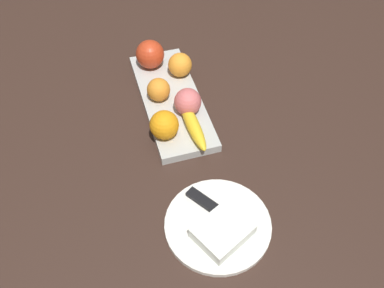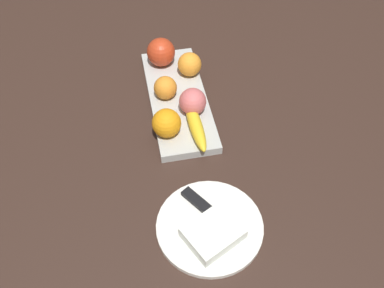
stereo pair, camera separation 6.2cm
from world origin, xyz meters
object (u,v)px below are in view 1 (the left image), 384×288
at_px(orange_center, 180,65).
at_px(dinner_plate, 218,225).
at_px(fruit_tray, 171,101).
at_px(knife, 209,205).
at_px(peach, 188,102).
at_px(orange_near_apple, 164,125).
at_px(orange_near_banana, 159,90).
at_px(banana, 193,124).
at_px(folded_napkin, 223,231).
at_px(apple, 151,54).

bearing_deg(orange_center, dinner_plate, -5.81).
height_order(fruit_tray, knife, same).
bearing_deg(peach, orange_near_apple, -51.32).
bearing_deg(knife, orange_near_banana, 150.49).
relative_size(banana, folded_napkin, 1.64).
height_order(orange_near_banana, folded_napkin, orange_near_banana).
distance_m(fruit_tray, knife, 0.36).
relative_size(apple, folded_napkin, 0.73).
xyz_separation_m(banana, orange_center, (-0.22, 0.03, 0.02)).
bearing_deg(dinner_plate, folded_napkin, -0.00).
distance_m(orange_near_apple, peach, 0.10).
bearing_deg(dinner_plate, orange_near_banana, -175.44).
relative_size(banana, orange_near_banana, 2.93).
bearing_deg(dinner_plate, banana, 175.15).
bearing_deg(orange_near_banana, apple, 175.35).
distance_m(folded_napkin, knife, 0.08).
relative_size(fruit_tray, banana, 2.19).
distance_m(peach, dinner_plate, 0.34).
relative_size(fruit_tray, knife, 2.52).
bearing_deg(banana, apple, 7.00).
xyz_separation_m(orange_near_apple, dinner_plate, (0.27, 0.05, -0.05)).
bearing_deg(orange_near_apple, fruit_tray, 158.51).
height_order(fruit_tray, banana, banana).
height_order(fruit_tray, peach, peach).
bearing_deg(knife, peach, 139.57).
height_order(orange_center, peach, peach).
bearing_deg(orange_near_apple, knife, 11.29).
bearing_deg(orange_near_banana, banana, 22.62).
relative_size(dinner_plate, knife, 1.47).
bearing_deg(orange_center, orange_near_apple, -24.96).
bearing_deg(peach, banana, -4.91).
bearing_deg(apple, orange_near_banana, -4.65).
distance_m(apple, knife, 0.51).
xyz_separation_m(fruit_tray, apple, (-0.15, -0.02, 0.05)).
height_order(apple, orange_near_banana, apple).
height_order(apple, dinner_plate, apple).
height_order(peach, dinner_plate, peach).
distance_m(apple, banana, 0.28).
relative_size(orange_near_banana, orange_center, 0.93).
xyz_separation_m(banana, orange_near_banana, (-0.13, -0.06, 0.01)).
distance_m(orange_center, knife, 0.45).
bearing_deg(banana, knife, 170.89).
xyz_separation_m(apple, knife, (0.51, 0.02, -0.05)).
bearing_deg(banana, dinner_plate, 173.04).
bearing_deg(peach, folded_napkin, -4.47).
height_order(orange_center, knife, orange_center).
xyz_separation_m(fruit_tray, folded_napkin, (0.43, 0.00, 0.02)).
height_order(banana, folded_napkin, banana).
distance_m(orange_center, folded_napkin, 0.52).
relative_size(peach, knife, 0.45).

